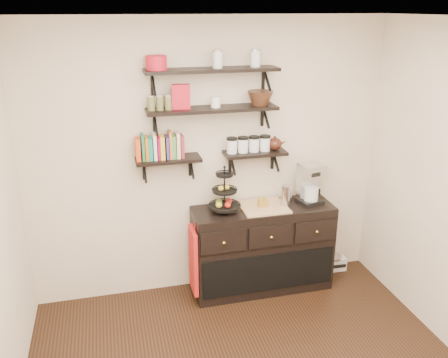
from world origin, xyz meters
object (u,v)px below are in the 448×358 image
Objects in this scene: sideboard at (262,248)px; coffee_maker at (310,184)px; radio at (333,263)px; fruit_stand at (225,197)px.

coffee_maker is (0.49, 0.03, 0.64)m from sideboard.
sideboard is 3.40× the size of coffee_maker.
radio is at bearing 8.47° from sideboard.
sideboard is 4.95× the size of radio.
coffee_maker reaches higher than sideboard.
sideboard is at bearing -0.42° from fruit_stand.
radio is at bearing 2.66° from coffee_maker.
sideboard is 0.81m from coffee_maker.
fruit_stand reaches higher than radio.
fruit_stand reaches higher than sideboard.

